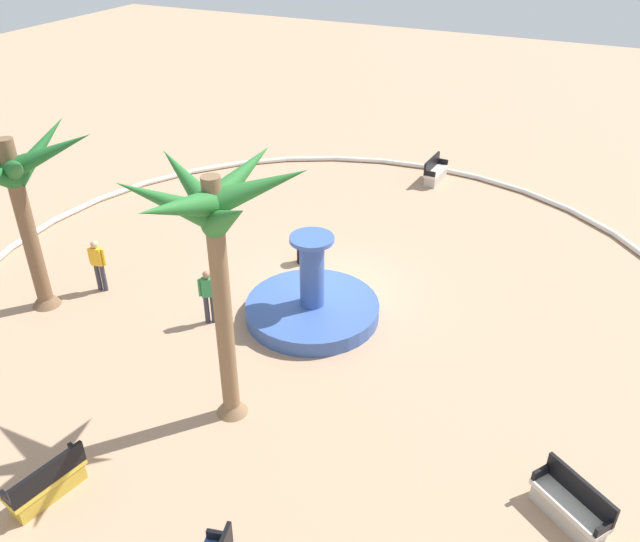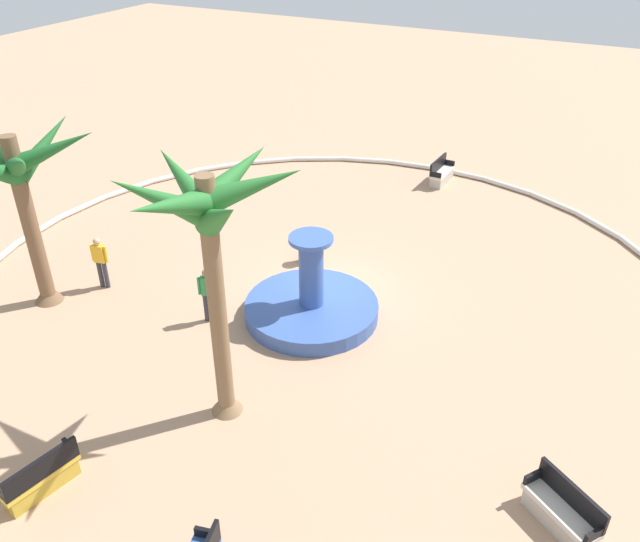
{
  "view_description": "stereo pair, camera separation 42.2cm",
  "coord_description": "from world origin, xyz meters",
  "views": [
    {
      "loc": [
        14.68,
        6.89,
        10.59
      ],
      "look_at": [
        0.36,
        0.07,
        1.0
      ],
      "focal_mm": 36.26,
      "sensor_mm": 36.0,
      "label": 1
    },
    {
      "loc": [
        14.5,
        7.27,
        10.59
      ],
      "look_at": [
        0.36,
        0.07,
        1.0
      ],
      "focal_mm": 36.26,
      "sensor_mm": 36.0,
      "label": 2
    }
  ],
  "objects": [
    {
      "name": "bench_east",
      "position": [
        -9.62,
        0.54,
        0.35
      ],
      "size": [
        1.63,
        0.59,
        1.0
      ],
      "color": "beige",
      "rests_on": "ground"
    },
    {
      "name": "plaza_curb",
      "position": [
        0.0,
        0.0,
        0.1
      ],
      "size": [
        21.74,
        21.74,
        0.2
      ],
      "primitive_type": "torus",
      "color": "silver",
      "rests_on": "ground"
    },
    {
      "name": "person_cyclist_photo",
      "position": [
        2.66,
        -2.22,
        0.93
      ],
      "size": [
        0.35,
        0.47,
        1.66
      ],
      "color": "#33333D",
      "rests_on": "ground"
    },
    {
      "name": "person_cyclist_helmet",
      "position": [
        2.68,
        -6.09,
        0.94
      ],
      "size": [
        0.27,
        0.52,
        1.68
      ],
      "color": "#33333D",
      "rests_on": "ground"
    },
    {
      "name": "palm_tree_near_fountain",
      "position": [
        5.48,
        0.22,
        4.76
      ],
      "size": [
        3.89,
        3.56,
        6.16
      ],
      "color": "brown",
      "rests_on": "ground"
    },
    {
      "name": "palm_tree_by_curb",
      "position": [
        3.99,
        -7.03,
        3.93
      ],
      "size": [
        4.24,
        4.11,
        5.3
      ],
      "color": "brown",
      "rests_on": "ground"
    },
    {
      "name": "fountain",
      "position": [
        1.21,
        0.23,
        0.35
      ],
      "size": [
        3.77,
        3.77,
        2.55
      ],
      "color": "#38569E",
      "rests_on": "ground"
    },
    {
      "name": "bench_southeast",
      "position": [
        5.22,
        7.67,
        0.35
      ],
      "size": [
        1.32,
        1.6,
        1.0
      ],
      "color": "beige",
      "rests_on": "ground"
    },
    {
      "name": "bench_west",
      "position": [
        9.1,
        -1.77,
        0.35
      ],
      "size": [
        1.67,
        0.8,
        1.0
      ],
      "color": "gold",
      "rests_on": "ground"
    },
    {
      "name": "ground_plane",
      "position": [
        0.0,
        0.0,
        0.0
      ],
      "size": [
        80.0,
        80.0,
        0.0
      ],
      "primitive_type": "plane",
      "color": "tan"
    },
    {
      "name": "trash_bin",
      "position": [
        -1.39,
        -1.37,
        0.39
      ],
      "size": [
        0.46,
        0.46,
        0.73
      ],
      "color": "black",
      "rests_on": "ground"
    }
  ]
}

